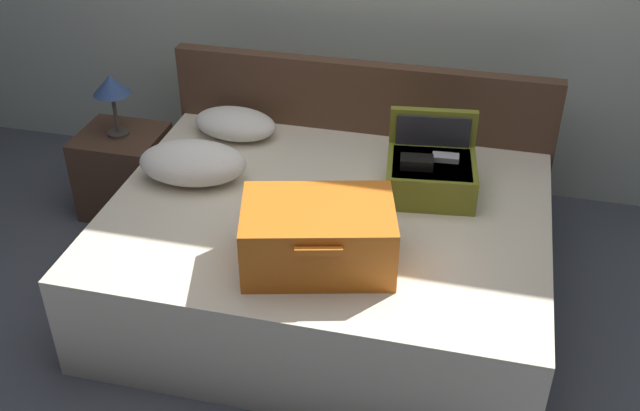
# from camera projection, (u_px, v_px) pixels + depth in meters

# --- Properties ---
(ground_plane) EXTENTS (12.00, 12.00, 0.00)m
(ground_plane) POSITION_uv_depth(u_px,v_px,m) (305.00, 356.00, 3.32)
(ground_plane) COLOR #4C515B
(bed) EXTENTS (1.95, 1.50, 0.51)m
(bed) POSITION_uv_depth(u_px,v_px,m) (326.00, 256.00, 3.50)
(bed) COLOR beige
(bed) RESTS_ON ground
(headboard) EXTENTS (1.99, 0.08, 0.88)m
(headboard) POSITION_uv_depth(u_px,v_px,m) (360.00, 140.00, 4.04)
(headboard) COLOR #4C3323
(headboard) RESTS_ON ground
(hard_case_large) EXTENTS (0.67, 0.53, 0.26)m
(hard_case_large) POSITION_uv_depth(u_px,v_px,m) (318.00, 235.00, 2.98)
(hard_case_large) COLOR #D16619
(hard_case_large) RESTS_ON bed
(hard_case_medium) EXTENTS (0.44, 0.42, 0.34)m
(hard_case_medium) POSITION_uv_depth(u_px,v_px,m) (431.00, 171.00, 3.45)
(hard_case_medium) COLOR olive
(hard_case_medium) RESTS_ON bed
(pillow_near_headboard) EXTENTS (0.46, 0.32, 0.14)m
(pillow_near_headboard) POSITION_uv_depth(u_px,v_px,m) (235.00, 124.00, 3.91)
(pillow_near_headboard) COLOR white
(pillow_near_headboard) RESTS_ON bed
(pillow_center_head) EXTENTS (0.54, 0.37, 0.19)m
(pillow_center_head) POSITION_uv_depth(u_px,v_px,m) (193.00, 163.00, 3.53)
(pillow_center_head) COLOR white
(pillow_center_head) RESTS_ON bed
(nightstand) EXTENTS (0.44, 0.40, 0.47)m
(nightstand) POSITION_uv_depth(u_px,v_px,m) (125.00, 172.00, 4.17)
(nightstand) COLOR #4C3323
(nightstand) RESTS_ON ground
(table_lamp) EXTENTS (0.19, 0.19, 0.34)m
(table_lamp) POSITION_uv_depth(u_px,v_px,m) (111.00, 88.00, 3.89)
(table_lamp) COLOR #3F3833
(table_lamp) RESTS_ON nightstand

